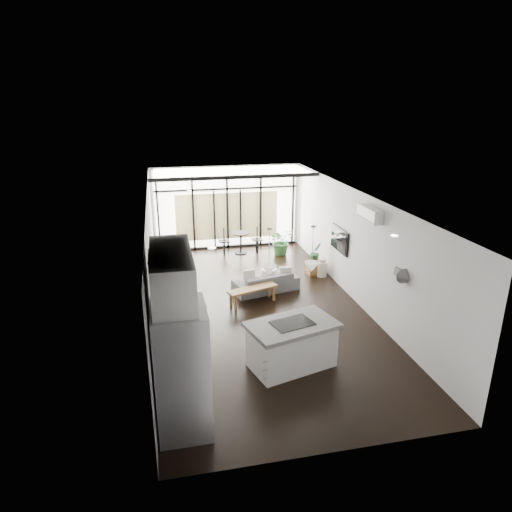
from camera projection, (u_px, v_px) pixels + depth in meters
name	position (u px, v px, depth m)	size (l,w,h in m)	color
floor	(259.00, 307.00, 11.31)	(5.00, 10.00, 0.00)	black
ceiling	(259.00, 196.00, 10.38)	(5.00, 10.00, 0.00)	white
wall_left	(151.00, 262.00, 10.35)	(0.02, 10.00, 2.80)	silver
wall_right	(357.00, 247.00, 11.34)	(0.02, 10.00, 2.80)	silver
wall_back	(227.00, 207.00, 15.46)	(5.00, 0.02, 2.80)	silver
wall_front	(338.00, 371.00, 6.23)	(5.00, 0.02, 2.80)	silver
glazing	(227.00, 208.00, 15.35)	(5.00, 0.20, 2.80)	black
skylight	(231.00, 171.00, 14.09)	(4.70, 1.90, 0.06)	white
neighbour_building	(227.00, 216.00, 15.51)	(3.50, 0.02, 1.60)	#F6F1A6
island	(292.00, 345.00, 8.72)	(1.67, 0.99, 0.91)	white
cooktop	(292.00, 323.00, 8.57)	(0.77, 0.51, 0.01)	black
fridge	(182.00, 369.00, 6.91)	(0.80, 1.00, 2.07)	#A5A6AB
appliance_column	(175.00, 329.00, 7.55)	(0.68, 0.71, 2.62)	white
upper_cabinets	(172.00, 278.00, 6.88)	(0.62, 1.75, 0.86)	white
pendant_left	(269.00, 270.00, 8.12)	(0.26, 0.26, 0.18)	white
pendant_right	(312.00, 267.00, 8.28)	(0.26, 0.26, 0.18)	white
sofa	(266.00, 279.00, 12.17)	(1.75, 0.51, 0.68)	#49494C
console_bench	(253.00, 296.00, 11.47)	(1.31, 0.33, 0.42)	brown
pouf	(269.00, 275.00, 12.91)	(0.44, 0.44, 0.36)	beige
crate	(315.00, 268.00, 13.44)	(0.46, 0.46, 0.35)	brown
plant_tall	(281.00, 244.00, 15.02)	(0.81, 0.90, 0.70)	#2A5D2C
plant_crate	(316.00, 258.00, 13.34)	(0.34, 0.62, 0.27)	#2A5D2C
milk_can	(322.00, 268.00, 13.18)	(0.27, 0.27, 0.54)	beige
bistro_set	(241.00, 243.00, 15.11)	(1.56, 0.62, 0.75)	black
tv	(340.00, 240.00, 12.29)	(0.05, 1.10, 0.65)	black
ac_unit	(370.00, 214.00, 10.24)	(0.22, 0.90, 0.30)	white
framed_art	(152.00, 263.00, 9.85)	(0.04, 0.70, 0.90)	black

